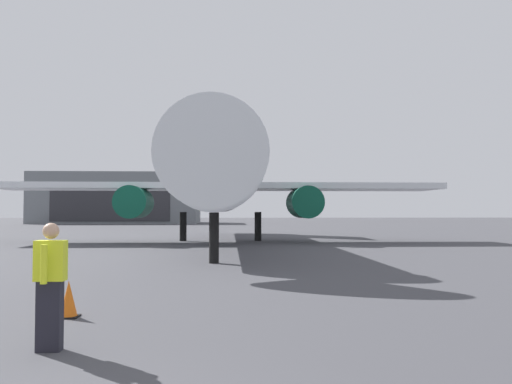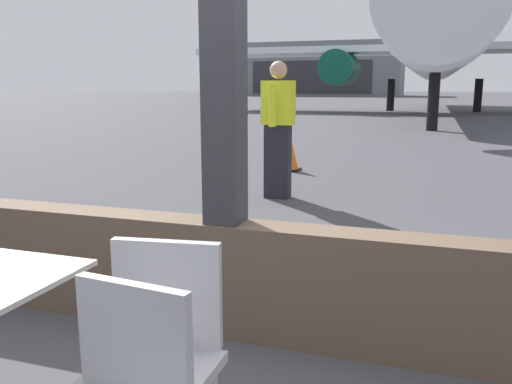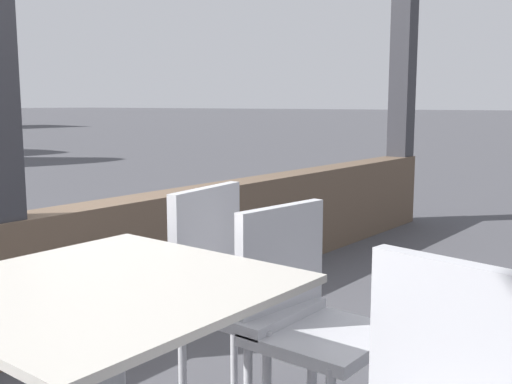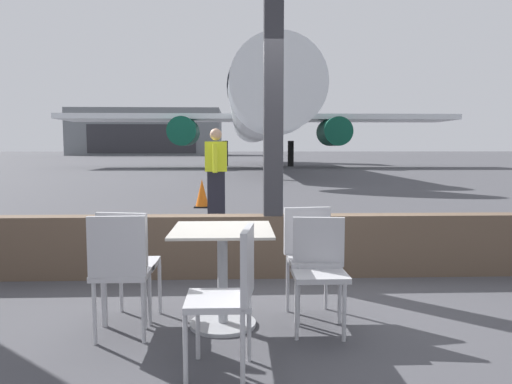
% 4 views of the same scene
% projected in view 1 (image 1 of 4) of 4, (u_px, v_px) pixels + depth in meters
% --- Properties ---
extents(ground_plane, '(220.00, 220.00, 0.00)m').
position_uv_depth(ground_plane, '(209.00, 234.00, 43.21)').
color(ground_plane, '#424247').
extents(airplane, '(27.12, 31.34, 10.61)m').
position_uv_depth(airplane, '(220.00, 181.00, 30.98)').
color(airplane, silver).
rests_on(airplane, ground).
extents(ground_crew_worker, '(0.40, 0.57, 1.74)m').
position_uv_depth(ground_crew_worker, '(50.00, 284.00, 7.07)').
color(ground_crew_worker, black).
rests_on(ground_crew_worker, ground).
extents(traffic_cone, '(0.36, 0.36, 0.66)m').
position_uv_depth(traffic_cone, '(69.00, 300.00, 9.27)').
color(traffic_cone, orange).
rests_on(traffic_cone, ground).
extents(distant_hangar, '(25.34, 13.06, 7.90)m').
position_uv_depth(distant_hangar, '(120.00, 199.00, 83.63)').
color(distant_hangar, slate).
rests_on(distant_hangar, ground).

